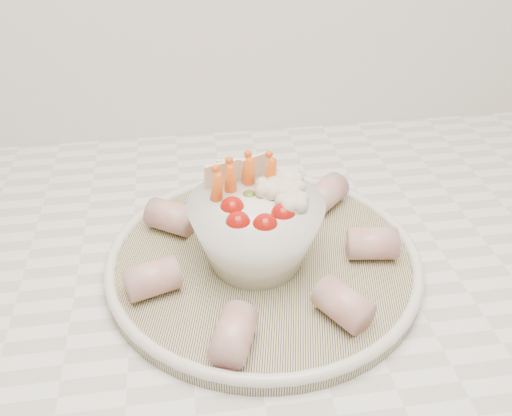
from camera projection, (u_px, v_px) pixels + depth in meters
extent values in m
cube|color=silver|center=(336.00, 263.00, 0.65)|extent=(2.04, 0.62, 0.04)
cylinder|color=navy|center=(264.00, 262.00, 0.61)|extent=(0.39, 0.39, 0.01)
torus|color=silver|center=(264.00, 257.00, 0.60)|extent=(0.33, 0.33, 0.01)
sphere|color=#A2100A|center=(238.00, 224.00, 0.54)|extent=(0.02, 0.02, 0.02)
sphere|color=#A2100A|center=(265.00, 226.00, 0.53)|extent=(0.02, 0.02, 0.02)
sphere|color=#A2100A|center=(283.00, 215.00, 0.55)|extent=(0.02, 0.02, 0.02)
sphere|color=#A2100A|center=(232.00, 209.00, 0.56)|extent=(0.02, 0.02, 0.02)
sphere|color=#476622|center=(249.00, 199.00, 0.58)|extent=(0.02, 0.02, 0.02)
cone|color=#E35815|center=(231.00, 186.00, 0.57)|extent=(0.02, 0.03, 0.06)
cone|color=#E35815|center=(249.00, 179.00, 0.59)|extent=(0.02, 0.03, 0.06)
cone|color=#E35815|center=(270.00, 180.00, 0.58)|extent=(0.02, 0.03, 0.06)
cone|color=#E35815|center=(217.00, 195.00, 0.56)|extent=(0.03, 0.03, 0.06)
sphere|color=beige|center=(289.00, 194.00, 0.57)|extent=(0.03, 0.03, 0.03)
sphere|color=beige|center=(292.00, 208.00, 0.55)|extent=(0.03, 0.03, 0.03)
sphere|color=beige|center=(288.00, 184.00, 0.59)|extent=(0.03, 0.03, 0.03)
sphere|color=beige|center=(270.00, 194.00, 0.57)|extent=(0.03, 0.03, 0.03)
cube|color=beige|center=(235.00, 175.00, 0.59)|extent=(0.04, 0.01, 0.04)
cube|color=beige|center=(255.00, 171.00, 0.60)|extent=(0.04, 0.03, 0.04)
cube|color=beige|center=(221.00, 178.00, 0.58)|extent=(0.04, 0.02, 0.04)
cylinder|color=#AA4E4D|center=(372.00, 243.00, 0.59)|extent=(0.05, 0.04, 0.03)
cylinder|color=#AA4E4D|center=(326.00, 194.00, 0.67)|extent=(0.06, 0.06, 0.03)
cylinder|color=#AA4E4D|center=(238.00, 180.00, 0.69)|extent=(0.04, 0.05, 0.03)
cylinder|color=#AA4E4D|center=(171.00, 217.00, 0.63)|extent=(0.06, 0.06, 0.03)
cylinder|color=#AA4E4D|center=(152.00, 279.00, 0.55)|extent=(0.06, 0.05, 0.03)
cylinder|color=#AA4E4D|center=(234.00, 335.00, 0.49)|extent=(0.05, 0.06, 0.03)
cylinder|color=#AA4E4D|center=(343.00, 304.00, 0.52)|extent=(0.05, 0.06, 0.03)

